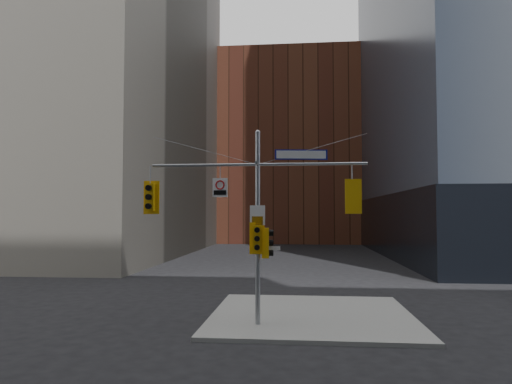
% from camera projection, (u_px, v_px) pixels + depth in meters
% --- Properties ---
extents(ground, '(160.00, 160.00, 0.00)m').
position_uv_depth(ground, '(252.00, 344.00, 14.63)').
color(ground, black).
rests_on(ground, ground).
extents(sidewalk_corner, '(8.00, 8.00, 0.15)m').
position_uv_depth(sidewalk_corner, '(312.00, 315.00, 18.42)').
color(sidewalk_corner, gray).
rests_on(sidewalk_corner, ground).
extents(brick_midrise, '(26.00, 20.00, 28.00)m').
position_uv_depth(brick_midrise, '(290.00, 153.00, 72.97)').
color(brick_midrise, brown).
rests_on(brick_midrise, ground).
extents(signal_assembly, '(8.00, 0.80, 7.30)m').
position_uv_depth(signal_assembly, '(258.00, 207.00, 16.82)').
color(signal_assembly, gray).
rests_on(signal_assembly, ground).
extents(traffic_light_west_arm, '(0.61, 0.47, 1.27)m').
position_uv_depth(traffic_light_west_arm, '(150.00, 197.00, 17.24)').
color(traffic_light_west_arm, '#E7A60C').
rests_on(traffic_light_west_arm, ground).
extents(traffic_light_east_arm, '(0.60, 0.51, 1.25)m').
position_uv_depth(traffic_light_east_arm, '(352.00, 197.00, 16.51)').
color(traffic_light_east_arm, '#E7A60C').
rests_on(traffic_light_east_arm, ground).
extents(traffic_light_pole_side, '(0.45, 0.38, 1.10)m').
position_uv_depth(traffic_light_pole_side, '(267.00, 243.00, 16.74)').
color(traffic_light_pole_side, '#E7A60C').
rests_on(traffic_light_pole_side, ground).
extents(traffic_light_pole_front, '(0.55, 0.46, 1.16)m').
position_uv_depth(traffic_light_pole_front, '(257.00, 238.00, 16.50)').
color(traffic_light_pole_front, '#E7A60C').
rests_on(traffic_light_pole_front, ground).
extents(street_sign_blade, '(1.93, 0.30, 0.38)m').
position_uv_depth(street_sign_blade, '(301.00, 155.00, 16.76)').
color(street_sign_blade, navy).
rests_on(street_sign_blade, ground).
extents(regulatory_sign_arm, '(0.57, 0.09, 0.71)m').
position_uv_depth(regulatory_sign_arm, '(220.00, 187.00, 16.97)').
color(regulatory_sign_arm, silver).
rests_on(regulatory_sign_arm, ground).
extents(regulatory_sign_pole, '(0.56, 0.05, 0.73)m').
position_uv_depth(regulatory_sign_pole, '(257.00, 216.00, 16.69)').
color(regulatory_sign_pole, silver).
rests_on(regulatory_sign_pole, ground).
extents(street_blade_ew, '(0.75, 0.05, 0.15)m').
position_uv_depth(street_blade_ew, '(270.00, 248.00, 16.71)').
color(street_blade_ew, silver).
rests_on(street_blade_ew, ground).
extents(street_blade_ns, '(0.08, 0.82, 0.16)m').
position_uv_depth(street_blade_ns, '(259.00, 248.00, 17.20)').
color(street_blade_ns, '#145926').
rests_on(street_blade_ns, ground).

